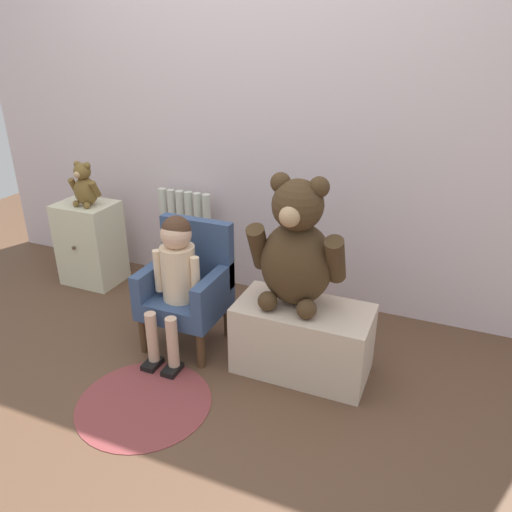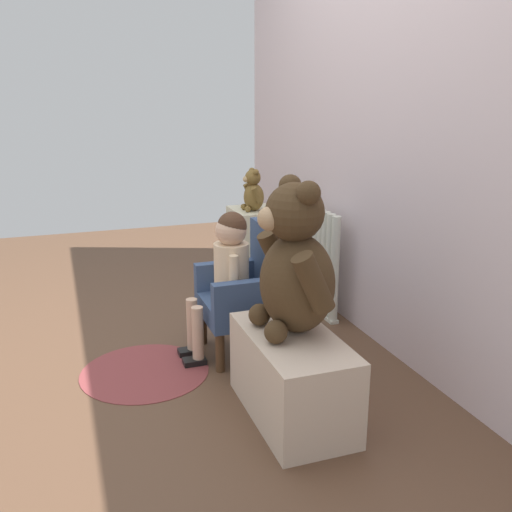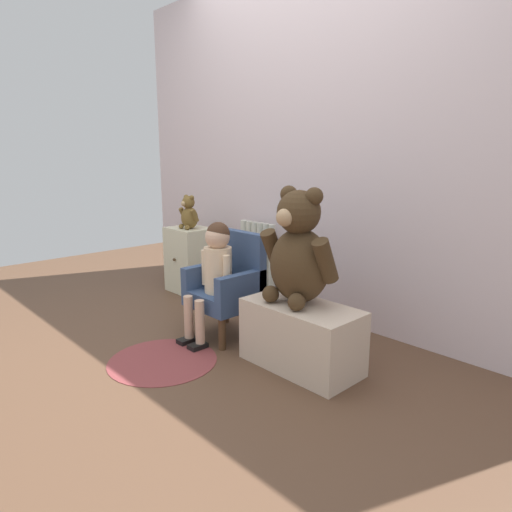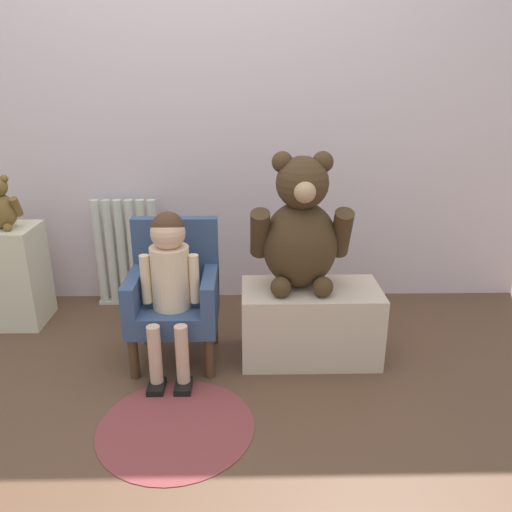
{
  "view_description": "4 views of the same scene",
  "coord_description": "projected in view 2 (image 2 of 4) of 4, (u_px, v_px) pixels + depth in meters",
  "views": [
    {
      "loc": [
        1.14,
        -1.4,
        1.52
      ],
      "look_at": [
        0.3,
        0.6,
        0.53
      ],
      "focal_mm": 35.0,
      "sensor_mm": 36.0,
      "label": 1
    },
    {
      "loc": [
        2.47,
        -0.29,
        1.27
      ],
      "look_at": [
        0.18,
        0.51,
        0.57
      ],
      "focal_mm": 40.0,
      "sensor_mm": 36.0,
      "label": 2
    },
    {
      "loc": [
        2.06,
        -1.21,
        1.13
      ],
      "look_at": [
        0.18,
        0.56,
        0.55
      ],
      "focal_mm": 32.0,
      "sensor_mm": 36.0,
      "label": 3
    },
    {
      "loc": [
        0.28,
        -1.55,
        1.27
      ],
      "look_at": [
        0.32,
        0.54,
        0.5
      ],
      "focal_mm": 35.0,
      "sensor_mm": 36.0,
      "label": 4
    }
  ],
  "objects": [
    {
      "name": "small_teddy_bear",
      "position": [
        253.0,
        192.0,
        3.64
      ],
      "size": [
        0.2,
        0.14,
        0.27
      ],
      "color": "brown",
      "rests_on": "small_dresser"
    },
    {
      "name": "ground_plane",
      "position": [
        141.0,
        373.0,
        2.68
      ],
      "size": [
        6.0,
        6.0,
        0.0
      ],
      "primitive_type": "plane",
      "color": "brown"
    },
    {
      "name": "radiator",
      "position": [
        322.0,
        264.0,
        3.32
      ],
      "size": [
        0.37,
        0.05,
        0.62
      ],
      "color": "silver",
      "rests_on": "ground_plane"
    },
    {
      "name": "low_bench",
      "position": [
        292.0,
        376.0,
        2.28
      ],
      "size": [
        0.63,
        0.33,
        0.35
      ],
      "primitive_type": "cube",
      "color": "beige",
      "rests_on": "ground_plane"
    },
    {
      "name": "large_teddy_bear",
      "position": [
        295.0,
        266.0,
        2.22
      ],
      "size": [
        0.45,
        0.31,
        0.62
      ],
      "color": "#422E1B",
      "rests_on": "low_bench"
    },
    {
      "name": "floor_rug",
      "position": [
        145.0,
        371.0,
        2.69
      ],
      "size": [
        0.6,
        0.6,
        0.01
      ],
      "primitive_type": "cylinder",
      "color": "brown",
      "rests_on": "ground_plane"
    },
    {
      "name": "back_wall",
      "position": [
        388.0,
        107.0,
        2.75
      ],
      "size": [
        3.8,
        0.05,
        2.4
      ],
      "primitive_type": "cube",
      "color": "silver",
      "rests_on": "ground_plane"
    },
    {
      "name": "child_armchair",
      "position": [
        248.0,
        291.0,
        2.82
      ],
      "size": [
        0.4,
        0.37,
        0.65
      ],
      "color": "#364B71",
      "rests_on": "ground_plane"
    },
    {
      "name": "child_figure",
      "position": [
        227.0,
        264.0,
        2.74
      ],
      "size": [
        0.25,
        0.35,
        0.73
      ],
      "color": "beige",
      "rests_on": "ground_plane"
    },
    {
      "name": "small_dresser",
      "position": [
        254.0,
        249.0,
        3.79
      ],
      "size": [
        0.36,
        0.31,
        0.53
      ],
      "color": "beige",
      "rests_on": "ground_plane"
    }
  ]
}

